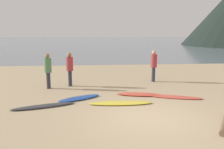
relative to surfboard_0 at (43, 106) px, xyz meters
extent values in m
cube|color=tan|center=(3.73, 8.53, -0.14)|extent=(120.00, 120.00, 0.20)
cube|color=slate|center=(3.73, 61.23, -0.04)|extent=(140.00, 100.00, 0.01)
ellipsoid|color=#333338|center=(0.00, 0.00, 0.00)|extent=(2.41, 1.16, 0.08)
ellipsoid|color=#1E479E|center=(1.31, 0.97, 0.00)|extent=(1.93, 1.45, 0.09)
ellipsoid|color=yellow|center=(2.97, 0.14, 0.00)|extent=(2.54, 0.62, 0.08)
ellipsoid|color=#D84C38|center=(3.97, 1.35, 0.01)|extent=(2.10, 0.97, 0.10)
ellipsoid|color=#D84C38|center=(5.40, 0.85, -0.01)|extent=(2.45, 1.28, 0.07)
cylinder|color=#2D2D38|center=(5.37, 4.21, 0.38)|extent=(0.20, 0.20, 0.84)
cylinder|color=#9E3338|center=(5.37, 4.21, 1.16)|extent=(0.36, 0.36, 0.73)
sphere|color=tan|center=(5.37, 4.21, 1.64)|extent=(0.24, 0.24, 0.24)
cylinder|color=#2D2D38|center=(0.70, 3.46, 0.37)|extent=(0.20, 0.20, 0.82)
cylinder|color=#9E3338|center=(0.70, 3.46, 1.14)|extent=(0.36, 0.36, 0.71)
sphere|color=#936B4C|center=(0.70, 3.46, 1.61)|extent=(0.23, 0.23, 0.23)
cylinder|color=#2D2D38|center=(-0.33, 3.01, 0.37)|extent=(0.20, 0.20, 0.82)
cylinder|color=#4C7A4C|center=(-0.33, 3.01, 1.14)|extent=(0.36, 0.36, 0.72)
sphere|color=#936B4C|center=(-0.33, 3.01, 1.61)|extent=(0.23, 0.23, 0.23)
camera|label=1|loc=(1.88, -8.71, 2.80)|focal=37.41mm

